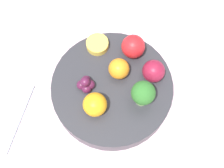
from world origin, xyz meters
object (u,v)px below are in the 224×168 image
(bowl, at_px, (112,90))
(orange_back, at_px, (95,104))
(small_cup, at_px, (97,44))
(broccoli, at_px, (143,94))
(orange_front, at_px, (119,69))
(apple_green, at_px, (133,47))
(apple_red, at_px, (154,71))
(grape_cluster, at_px, (86,84))

(bowl, relative_size, orange_back, 5.31)
(orange_back, xyz_separation_m, small_cup, (-0.14, 0.01, -0.02))
(broccoli, height_order, orange_back, broccoli)
(bowl, bearing_deg, orange_front, 152.20)
(bowl, distance_m, orange_back, 0.07)
(bowl, bearing_deg, apple_green, 148.77)
(bowl, height_order, apple_red, apple_red)
(bowl, height_order, broccoli, broccoli)
(bowl, bearing_deg, small_cup, -163.06)
(bowl, relative_size, apple_red, 5.46)
(broccoli, xyz_separation_m, orange_front, (-0.06, -0.04, -0.02))
(orange_back, bearing_deg, bowl, 143.65)
(apple_red, xyz_separation_m, apple_green, (-0.05, -0.04, 0.00))
(broccoli, bearing_deg, apple_green, -173.93)
(apple_red, bearing_deg, grape_cluster, -82.07)
(orange_front, relative_size, orange_back, 0.90)
(apple_green, bearing_deg, broccoli, 6.07)
(broccoli, distance_m, grape_cluster, 0.12)
(bowl, bearing_deg, broccoli, 59.97)
(apple_red, xyz_separation_m, small_cup, (-0.07, -0.11, -0.01))
(apple_red, bearing_deg, orange_back, -60.60)
(orange_back, bearing_deg, apple_green, 146.75)
(bowl, height_order, small_cup, small_cup)
(apple_red, bearing_deg, apple_green, -145.84)
(broccoli, distance_m, orange_front, 0.08)
(apple_green, height_order, grape_cluster, apple_green)
(broccoli, bearing_deg, orange_front, -145.12)
(orange_front, height_order, small_cup, orange_front)
(bowl, height_order, grape_cluster, grape_cluster)
(apple_red, relative_size, small_cup, 0.97)
(apple_green, bearing_deg, small_cup, -102.46)
(orange_back, xyz_separation_m, grape_cluster, (-0.05, -0.02, -0.01))
(bowl, xyz_separation_m, grape_cluster, (-0.00, -0.05, 0.03))
(bowl, distance_m, small_cup, 0.10)
(orange_front, xyz_separation_m, small_cup, (-0.06, -0.04, -0.01))
(bowl, xyz_separation_m, small_cup, (-0.09, -0.03, 0.03))
(apple_green, xyz_separation_m, small_cup, (-0.02, -0.07, -0.02))
(small_cup, bearing_deg, orange_front, 33.78)
(orange_back, height_order, small_cup, orange_back)
(bowl, xyz_separation_m, orange_back, (0.05, -0.03, 0.04))
(grape_cluster, bearing_deg, orange_front, 111.91)
(small_cup, bearing_deg, orange_back, -2.52)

